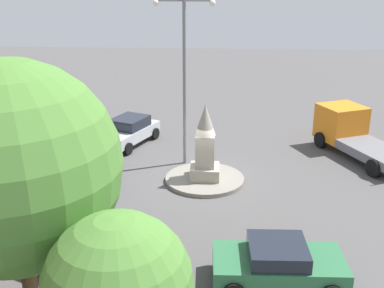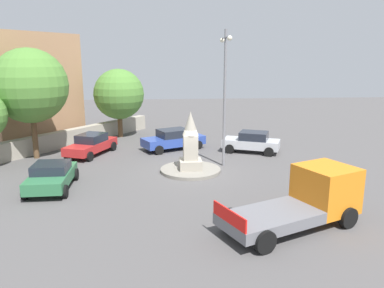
{
  "view_description": "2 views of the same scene",
  "coord_description": "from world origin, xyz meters",
  "views": [
    {
      "loc": [
        -0.49,
        19.21,
        8.76
      ],
      "look_at": [
        0.6,
        -0.53,
        1.57
      ],
      "focal_mm": 43.8,
      "sensor_mm": 36.0,
      "label": 1
    },
    {
      "loc": [
        -20.99,
        1.71,
        6.51
      ],
      "look_at": [
        -0.55,
        -0.04,
        1.78
      ],
      "focal_mm": 34.97,
      "sensor_mm": 36.0,
      "label": 2
    }
  ],
  "objects": [
    {
      "name": "ground_plane",
      "position": [
        0.0,
        0.0,
        0.0
      ],
      "size": [
        80.0,
        80.0,
        0.0
      ],
      "primitive_type": "plane",
      "color": "#4F4C4C"
    },
    {
      "name": "traffic_island",
      "position": [
        0.0,
        0.0,
        0.09
      ],
      "size": [
        3.54,
        3.54,
        0.18
      ],
      "primitive_type": "cylinder",
      "color": "gray",
      "rests_on": "ground"
    },
    {
      "name": "monument",
      "position": [
        0.0,
        0.0,
        1.69
      ],
      "size": [
        1.28,
        1.28,
        3.38
      ],
      "color": "#9E9687",
      "rests_on": "traffic_island"
    },
    {
      "name": "streetlamp",
      "position": [
        1.04,
        -2.13,
        4.86
      ],
      "size": [
        2.77,
        0.28,
        8.14
      ],
      "color": "slate",
      "rests_on": "ground"
    },
    {
      "name": "car_silver_far_side",
      "position": [
        4.26,
        -4.7,
        0.76
      ],
      "size": [
        3.08,
        4.23,
        1.47
      ],
      "color": "#B7BABF",
      "rests_on": "ground"
    },
    {
      "name": "car_green_near_island",
      "position": [
        -2.39,
        7.26,
        0.7
      ],
      "size": [
        3.93,
        2.13,
        1.34
      ],
      "color": "#2D6B42",
      "rests_on": "ground"
    },
    {
      "name": "car_blue_approaching",
      "position": [
        5.58,
        0.79,
        0.77
      ],
      "size": [
        3.49,
        4.81,
        1.49
      ],
      "color": "#2D479E",
      "rests_on": "ground"
    },
    {
      "name": "car_red_parked_left",
      "position": [
        4.52,
        6.49,
        0.73
      ],
      "size": [
        4.62,
        3.22,
        1.44
      ],
      "color": "#B22323",
      "rests_on": "ground"
    },
    {
      "name": "truck_orange_parked_right",
      "position": [
        -7.48,
        -4.06,
        1.07
      ],
      "size": [
        4.21,
        6.1,
        2.26
      ],
      "color": "orange",
      "rests_on": "ground"
    },
    {
      "name": "stone_boundary_wall",
      "position": [
        6.85,
        9.04,
        0.62
      ],
      "size": [
        15.26,
        11.8,
        1.23
      ],
      "primitive_type": "cube",
      "rotation": [
        0.0,
        0.0,
        2.49
      ],
      "color": "#9E9687",
      "rests_on": "ground"
    },
    {
      "name": "corner_building",
      "position": [
        10.26,
        13.54,
        4.19
      ],
      "size": [
        10.87,
        11.04,
        8.38
      ],
      "primitive_type": "cube",
      "rotation": [
        0.0,
        0.0,
        2.49
      ],
      "color": "#A87A56",
      "rests_on": "ground"
    },
    {
      "name": "tree_mid_cluster",
      "position": [
        3.93,
        10.0,
        4.77
      ],
      "size": [
        4.8,
        4.8,
        7.18
      ],
      "color": "brown",
      "rests_on": "ground"
    },
    {
      "name": "tree_far_corner",
      "position": [
        10.41,
        5.1,
        3.59
      ],
      "size": [
        4.14,
        4.14,
        5.67
      ],
      "color": "brown",
      "rests_on": "ground"
    }
  ]
}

